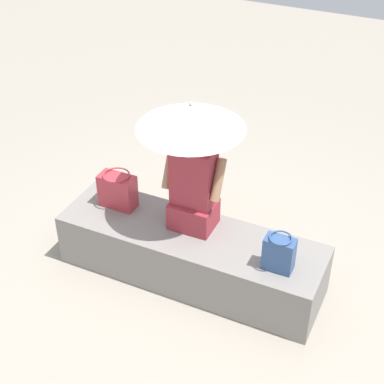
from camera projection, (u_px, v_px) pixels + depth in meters
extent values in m
plane|color=#9E9384|center=(191.00, 275.00, 4.87)|extent=(14.00, 14.00, 0.00)
cube|color=gray|center=(191.00, 254.00, 4.74)|extent=(2.12, 0.62, 0.45)
cube|color=#992D38|center=(193.00, 214.00, 4.62)|extent=(0.34, 0.28, 0.22)
cube|color=#992D38|center=(194.00, 176.00, 4.42)|extent=(0.32, 0.20, 0.48)
sphere|color=#9E7051|center=(194.00, 137.00, 4.22)|extent=(0.20, 0.20, 0.20)
cylinder|color=#9E7051|center=(218.00, 180.00, 4.34)|extent=(0.07, 0.20, 0.32)
cylinder|color=#9E7051|center=(169.00, 168.00, 4.47)|extent=(0.07, 0.20, 0.32)
cylinder|color=#B7B7BC|center=(191.00, 166.00, 4.45)|extent=(0.02, 0.02, 1.01)
cone|color=silver|center=(191.00, 117.00, 4.21)|extent=(0.80, 0.80, 0.18)
sphere|color=#B7B7BC|center=(191.00, 103.00, 4.15)|extent=(0.03, 0.03, 0.03)
cube|color=#335184|center=(279.00, 254.00, 4.20)|extent=(0.22, 0.12, 0.27)
torus|color=#335184|center=(281.00, 238.00, 4.11)|extent=(0.17, 0.17, 0.01)
cube|color=#B2333D|center=(118.00, 191.00, 4.82)|extent=(0.30, 0.15, 0.28)
torus|color=#B2333D|center=(116.00, 175.00, 4.73)|extent=(0.22, 0.22, 0.01)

